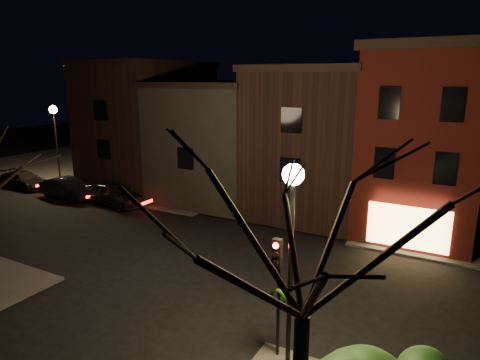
{
  "coord_description": "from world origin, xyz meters",
  "views": [
    {
      "loc": [
        10.37,
        -16.62,
        8.91
      ],
      "look_at": [
        -0.85,
        3.86,
        3.2
      ],
      "focal_mm": 32.0,
      "sensor_mm": 36.0,
      "label": 1
    }
  ],
  "objects_px": {
    "parked_car_b": "(67,188)",
    "parked_car_c": "(24,180)",
    "traffic_signal": "(278,280)",
    "street_lamp_near": "(292,214)",
    "bare_tree_right": "(306,212)",
    "street_lamp_far": "(55,124)",
    "parked_car_a": "(114,194)"
  },
  "relations": [
    {
      "from": "street_lamp_far",
      "to": "parked_car_c",
      "type": "height_order",
      "value": "street_lamp_far"
    },
    {
      "from": "bare_tree_right",
      "to": "parked_car_b",
      "type": "xyz_separation_m",
      "value": [
        -23.15,
        12.63,
        -5.38
      ]
    },
    {
      "from": "street_lamp_near",
      "to": "bare_tree_right",
      "type": "relative_size",
      "value": 0.76
    },
    {
      "from": "street_lamp_far",
      "to": "bare_tree_right",
      "type": "height_order",
      "value": "bare_tree_right"
    },
    {
      "from": "street_lamp_near",
      "to": "parked_car_a",
      "type": "relative_size",
      "value": 1.33
    },
    {
      "from": "traffic_signal",
      "to": "parked_car_c",
      "type": "height_order",
      "value": "traffic_signal"
    },
    {
      "from": "street_lamp_near",
      "to": "parked_car_a",
      "type": "height_order",
      "value": "street_lamp_near"
    },
    {
      "from": "parked_car_b",
      "to": "bare_tree_right",
      "type": "bearing_deg",
      "value": -116.51
    },
    {
      "from": "parked_car_b",
      "to": "parked_car_c",
      "type": "distance_m",
      "value": 5.6
    },
    {
      "from": "street_lamp_near",
      "to": "parked_car_c",
      "type": "relative_size",
      "value": 1.4
    },
    {
      "from": "street_lamp_near",
      "to": "parked_car_c",
      "type": "distance_m",
      "value": 29.72
    },
    {
      "from": "bare_tree_right",
      "to": "street_lamp_near",
      "type": "bearing_deg",
      "value": 117.47
    },
    {
      "from": "street_lamp_near",
      "to": "parked_car_a",
      "type": "xyz_separation_m",
      "value": [
        -17.53,
        10.5,
        -4.35
      ]
    },
    {
      "from": "bare_tree_right",
      "to": "parked_car_a",
      "type": "distance_m",
      "value": 23.49
    },
    {
      "from": "street_lamp_near",
      "to": "street_lamp_far",
      "type": "bearing_deg",
      "value": 154.17
    },
    {
      "from": "parked_car_b",
      "to": "street_lamp_near",
      "type": "bearing_deg",
      "value": -112.77
    },
    {
      "from": "parked_car_a",
      "to": "parked_car_c",
      "type": "bearing_deg",
      "value": 97.03
    },
    {
      "from": "traffic_signal",
      "to": "parked_car_b",
      "type": "bearing_deg",
      "value": 155.6
    },
    {
      "from": "street_lamp_far",
      "to": "parked_car_b",
      "type": "distance_m",
      "value": 5.92
    },
    {
      "from": "parked_car_b",
      "to": "street_lamp_far",
      "type": "bearing_deg",
      "value": 60.44
    },
    {
      "from": "traffic_signal",
      "to": "parked_car_c",
      "type": "xyz_separation_m",
      "value": [
        -26.84,
        10.01,
        -2.14
      ]
    },
    {
      "from": "street_lamp_far",
      "to": "bare_tree_right",
      "type": "xyz_separation_m",
      "value": [
        26.5,
        -14.7,
        0.97
      ]
    },
    {
      "from": "street_lamp_near",
      "to": "traffic_signal",
      "type": "bearing_deg",
      "value": 140.63
    },
    {
      "from": "street_lamp_far",
      "to": "traffic_signal",
      "type": "xyz_separation_m",
      "value": [
        24.6,
        -11.71,
        -2.37
      ]
    },
    {
      "from": "parked_car_c",
      "to": "street_lamp_far",
      "type": "bearing_deg",
      "value": -51.71
    },
    {
      "from": "street_lamp_near",
      "to": "parked_car_a",
      "type": "distance_m",
      "value": 20.89
    },
    {
      "from": "street_lamp_near",
      "to": "parked_car_c",
      "type": "xyz_separation_m",
      "value": [
        -27.44,
        10.5,
        -4.51
      ]
    },
    {
      "from": "traffic_signal",
      "to": "parked_car_b",
      "type": "xyz_separation_m",
      "value": [
        -21.25,
        9.64,
        -2.04
      ]
    },
    {
      "from": "street_lamp_near",
      "to": "parked_car_b",
      "type": "relative_size",
      "value": 1.39
    },
    {
      "from": "traffic_signal",
      "to": "parked_car_c",
      "type": "relative_size",
      "value": 0.87
    },
    {
      "from": "street_lamp_near",
      "to": "parked_car_c",
      "type": "bearing_deg",
      "value": 159.06
    },
    {
      "from": "street_lamp_near",
      "to": "street_lamp_far",
      "type": "relative_size",
      "value": 1.0
    }
  ]
}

